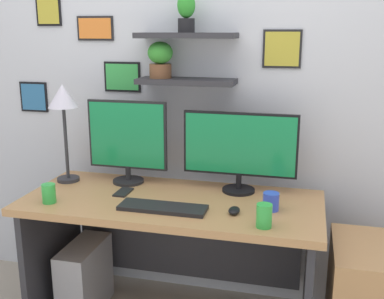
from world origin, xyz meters
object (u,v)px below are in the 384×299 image
object	(u,v)px
pen_cup	(49,193)
computer_tower_left	(85,278)
desk	(175,232)
desk_lamp	(63,104)
monitor_right	(240,148)
cell_phone	(123,192)
keyboard	(162,208)
computer_mouse	(234,210)
water_cup	(264,216)
coffee_mug	(271,201)
monitor_left	(127,140)

from	to	relation	value
pen_cup	computer_tower_left	xyz separation A→B (m)	(0.06, 0.21, -0.59)
desk	desk_lamp	xyz separation A→B (m)	(-0.68, 0.10, 0.67)
monitor_right	cell_phone	world-z (taller)	monitor_right
keyboard	computer_mouse	world-z (taller)	computer_mouse
computer_mouse	desk_lamp	xyz separation A→B (m)	(-1.03, 0.26, 0.44)
monitor_right	pen_cup	bearing A→B (deg)	-155.58
water_cup	desk	bearing A→B (deg)	149.85
coffee_mug	computer_tower_left	xyz separation A→B (m)	(-1.06, 0.04, -0.59)
coffee_mug	computer_tower_left	size ratio (longest dim) A/B	0.22
desk_lamp	cell_phone	bearing A→B (deg)	-17.01
monitor_left	computer_mouse	size ratio (longest dim) A/B	5.34
desk_lamp	water_cup	xyz separation A→B (m)	(1.19, -0.39, -0.40)
cell_phone	keyboard	bearing A→B (deg)	-32.15
monitor_right	computer_tower_left	size ratio (longest dim) A/B	1.50
computer_mouse	coffee_mug	xyz separation A→B (m)	(0.17, 0.09, 0.03)
keyboard	pen_cup	bearing A→B (deg)	-174.99
monitor_left	pen_cup	xyz separation A→B (m)	(-0.27, -0.42, -0.21)
cell_phone	computer_mouse	bearing A→B (deg)	-12.09
water_cup	pen_cup	bearing A→B (deg)	177.94
monitor_right	pen_cup	distance (m)	1.03
cell_phone	water_cup	xyz separation A→B (m)	(0.79, -0.27, 0.05)
monitor_right	pen_cup	size ratio (longest dim) A/B	6.23
keyboard	water_cup	size ratio (longest dim) A/B	4.00
keyboard	coffee_mug	xyz separation A→B (m)	(0.53, 0.12, 0.04)
desk	pen_cup	bearing A→B (deg)	-156.85
keyboard	pen_cup	size ratio (longest dim) A/B	4.40
pen_cup	computer_mouse	bearing A→B (deg)	5.34
computer_mouse	water_cup	xyz separation A→B (m)	(0.16, -0.13, 0.04)
monitor_left	cell_phone	size ratio (longest dim) A/B	3.43
monitor_left	water_cup	bearing A→B (deg)	-28.82
coffee_mug	water_cup	world-z (taller)	water_cup
computer_mouse	coffee_mug	bearing A→B (deg)	27.38
keyboard	computer_mouse	xyz separation A→B (m)	(0.36, 0.04, 0.01)
computer_mouse	desk_lamp	size ratio (longest dim) A/B	0.16
desk_lamp	pen_cup	distance (m)	0.54
desk	pen_cup	world-z (taller)	pen_cup
computer_mouse	cell_phone	world-z (taller)	computer_mouse
keyboard	computer_tower_left	distance (m)	0.78
computer_mouse	pen_cup	bearing A→B (deg)	-174.66
monitor_right	computer_tower_left	xyz separation A→B (m)	(-0.86, -0.21, -0.79)
keyboard	pen_cup	world-z (taller)	pen_cup
pen_cup	desk	bearing A→B (deg)	23.15
keyboard	computer_tower_left	bearing A→B (deg)	163.35
monitor_right	cell_phone	distance (m)	0.68
keyboard	desk_lamp	distance (m)	0.86
desk	monitor_left	size ratio (longest dim) A/B	3.27
computer_tower_left	coffee_mug	bearing A→B (deg)	-1.91
computer_mouse	water_cup	bearing A→B (deg)	-39.44
desk	keyboard	distance (m)	0.30
computer_tower_left	desk	bearing A→B (deg)	4.70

